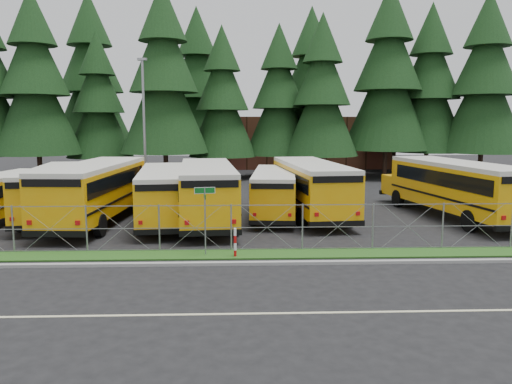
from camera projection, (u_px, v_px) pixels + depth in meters
ground at (254, 245)px, 22.05m from camera, size 120.00×120.00×0.00m
curb at (257, 263)px, 18.97m from camera, size 50.00×0.25×0.12m
grass_verge at (256, 254)px, 20.36m from camera, size 50.00×1.40×0.06m
road_lane_line at (264, 313)px, 14.13m from camera, size 50.00×0.12×0.01m
chainlink_fence at (255, 227)px, 20.92m from camera, size 44.00×0.10×2.00m
brick_building at (292, 142)px, 61.44m from camera, size 22.00×10.00×6.00m
bus_0 at (1, 198)px, 27.00m from camera, size 3.64×10.01×2.56m
bus_1 at (58, 193)px, 27.84m from camera, size 4.00×11.28×2.89m
bus_2 at (98, 193)px, 26.92m from camera, size 3.67×12.43×3.22m
bus_3 at (165, 195)px, 27.03m from camera, size 3.88×11.23×2.88m
bus_4 at (207, 193)px, 27.00m from camera, size 3.85×12.14×3.13m
bus_5 at (274, 193)px, 28.84m from camera, size 3.32×10.21×2.63m
bus_6 at (310, 189)px, 28.92m from camera, size 3.96×12.05×3.10m
bus_east at (453, 190)px, 28.13m from camera, size 4.82×12.51×3.20m
street_sign at (205, 206)px, 20.00m from camera, size 0.83×0.54×2.81m
striped_bollard at (235, 243)px, 19.90m from camera, size 0.11×0.11×1.20m
light_standard at (144, 121)px, 37.92m from camera, size 0.70×0.35×10.14m
conifer_1 at (35, 86)px, 44.06m from camera, size 7.73×7.73×17.10m
conifer_2 at (99, 106)px, 47.18m from camera, size 6.27×6.27×13.87m
conifer_3 at (164, 83)px, 44.75m from camera, size 8.03×8.03×17.75m
conifer_4 at (222, 103)px, 47.22m from camera, size 6.51×6.51×14.40m
conifer_5 at (279, 101)px, 48.58m from camera, size 6.70×6.70×14.82m
conifer_6 at (322, 97)px, 46.30m from camera, size 6.94×6.94×15.35m
conifer_7 at (388, 81)px, 47.77m from camera, size 8.37×8.37×18.52m
conifer_8 at (429, 91)px, 48.72m from camera, size 7.60×7.60×16.81m
conifer_9 at (485, 86)px, 46.15m from camera, size 7.86×7.86×17.37m
conifer_10 at (91, 84)px, 51.63m from camera, size 8.44×8.44×18.67m
conifer_11 at (197, 90)px, 53.35m from camera, size 7.91×7.91×17.49m
conifer_12 at (311, 91)px, 51.67m from camera, size 7.74×7.74×17.12m
conifer_13 at (396, 102)px, 54.52m from camera, size 6.88×6.88×15.20m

